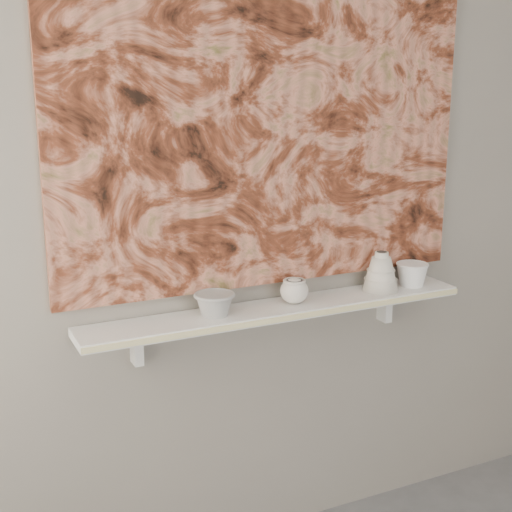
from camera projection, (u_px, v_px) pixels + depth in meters
wall_back at (267, 180)px, 2.43m from camera, size 3.60×0.00×3.60m
shelf at (279, 310)px, 2.45m from camera, size 1.40×0.18×0.03m
shelf_stripe at (292, 318)px, 2.37m from camera, size 1.40×0.01×0.02m
bracket_left at (136, 346)px, 2.32m from camera, size 0.03×0.06×0.12m
bracket_right at (385, 306)px, 2.73m from camera, size 0.03×0.06×0.12m
painting at (270, 124)px, 2.37m from camera, size 1.50×0.02×1.10m
house_motif at (380, 206)px, 2.62m from camera, size 0.09×0.00×0.08m
bowl_grey at (215, 304)px, 2.34m from camera, size 0.14×0.14×0.08m
cup_cream at (294, 291)px, 2.46m from camera, size 0.12×0.12×0.09m
bell_vessel at (381, 271)px, 2.60m from camera, size 0.17×0.17×0.15m
bowl_white at (412, 274)px, 2.67m from camera, size 0.12×0.12×0.09m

